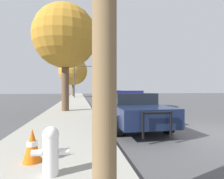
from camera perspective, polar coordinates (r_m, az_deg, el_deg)
ground_plane at (r=6.92m, az=31.29°, el=-12.56°), size 110.00×110.00×0.00m
sidewalk_left at (r=5.25m, az=-17.31°, el=-15.92°), size 3.00×110.00×0.13m
police_car at (r=7.49m, az=5.87°, el=-5.87°), size 2.04×5.20×1.45m
fire_hydrant at (r=3.13m, az=-19.35°, el=-17.94°), size 0.59×0.26×0.78m
traffic_light at (r=29.48m, az=-9.42°, el=4.76°), size 3.70×0.35×5.36m
car_background_oncoming at (r=33.47m, az=1.06°, el=-1.29°), size 2.21×4.76×1.28m
car_background_distant at (r=39.62m, az=-0.96°, el=-0.98°), size 2.00×4.01×1.46m
box_truck at (r=42.79m, az=-2.57°, el=0.43°), size 2.81×7.36×3.28m
tree_sidewalk_far at (r=35.78m, az=-12.60°, el=5.91°), size 5.63×5.63×7.83m
tree_sidewalk_near at (r=12.09m, az=-15.01°, el=16.26°), size 4.07×4.07×6.82m
traffic_cone at (r=3.80m, az=-24.61°, el=-16.17°), size 0.34×0.34×0.64m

